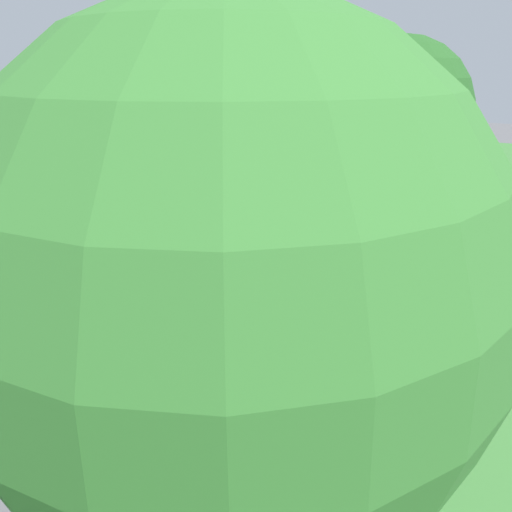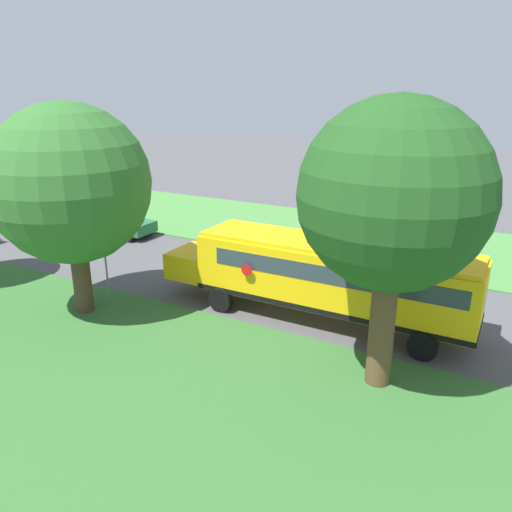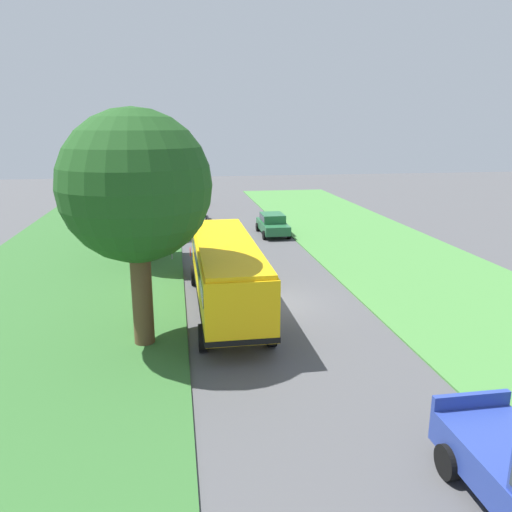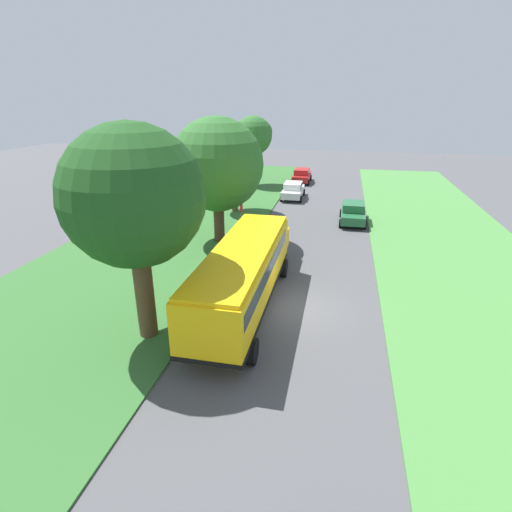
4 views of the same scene
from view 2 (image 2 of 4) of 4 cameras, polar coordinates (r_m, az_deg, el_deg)
The scene contains 8 objects.
ground_plane at distance 21.81m, azimuth 8.56°, elevation -4.63°, with size 120.00×120.00×0.00m, color #4C4C4F.
grass_verge at distance 14.03m, azimuth -6.61°, elevation -19.06°, with size 12.00×80.00×0.08m, color #33662D.
grass_far_side at distance 29.94m, azimuth 14.56°, elevation 1.61°, with size 10.00×80.00×0.07m, color #47843D.
school_bus at distance 18.99m, azimuth 7.90°, elevation -1.97°, with size 2.85×12.42×3.16m.
car_green_nearest at distance 31.35m, azimuth -15.44°, elevation 3.91°, with size 2.02×4.40×1.56m.
oak_tree_beside_bus at distance 13.93m, azimuth 15.08°, elevation 7.00°, with size 5.28×5.28×8.50m.
oak_tree_roadside_mid at distance 19.79m, azimuth -20.72°, elevation 7.99°, with size 5.97×5.97×8.17m.
stop_sign at distance 21.82m, azimuth -16.83°, elevation -0.36°, with size 0.08×0.68×2.74m.
Camera 2 is at (-18.91, -6.57, 8.65)m, focal length 35.00 mm.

